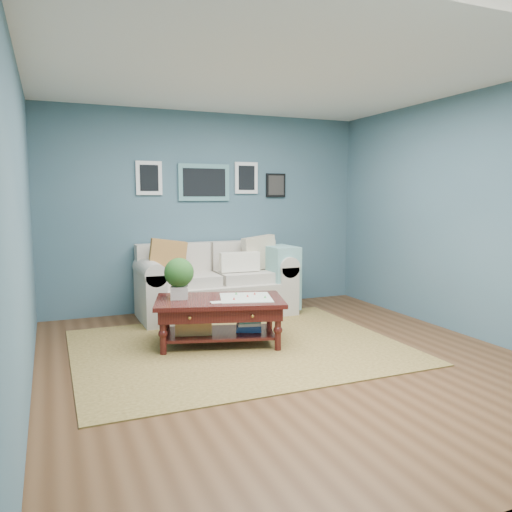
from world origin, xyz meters
TOP-DOWN VIEW (x-y plane):
  - room_shell at (0.00, 0.06)m, footprint 5.00×5.02m
  - area_rug at (-0.29, 0.56)m, footprint 3.29×2.63m
  - loveseat at (0.02, 2.03)m, footprint 2.05×0.93m
  - coffee_table at (-0.50, 0.75)m, footprint 1.48×1.10m

SIDE VIEW (x-z plane):
  - area_rug at x=-0.29m, z-range 0.00..0.01m
  - coffee_table at x=-0.50m, z-range -0.05..0.87m
  - loveseat at x=0.02m, z-range -0.10..0.95m
  - room_shell at x=0.00m, z-range 0.01..2.71m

